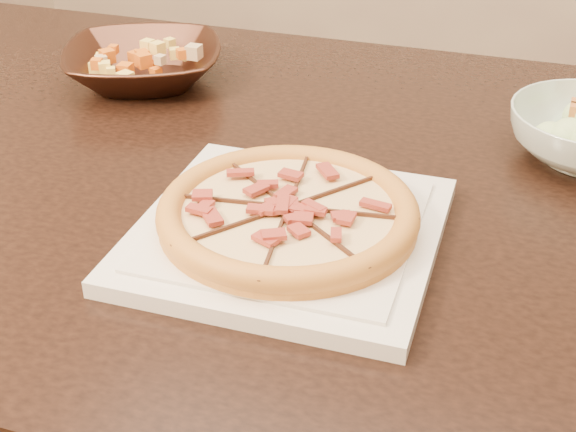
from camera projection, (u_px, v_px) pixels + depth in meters
name	position (u px, v px, depth m)	size (l,w,h in m)	color
dining_table	(245.00, 227.00, 1.03)	(1.49, 1.00, 0.75)	black
plate	(288.00, 232.00, 0.82)	(0.32, 0.32, 0.02)	silver
pizza	(288.00, 213.00, 0.81)	(0.27, 0.27, 0.03)	#C8702B
bronze_bowl	(144.00, 65.00, 1.18)	(0.23, 0.23, 0.06)	#412419
mixed_dish	(140.00, 37.00, 1.16)	(0.10, 0.12, 0.03)	tan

